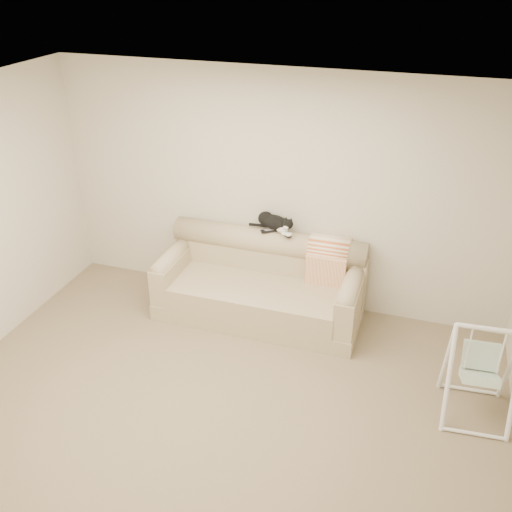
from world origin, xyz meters
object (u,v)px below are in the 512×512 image
at_px(sofa, 261,285).
at_px(baby_swing, 480,371).
at_px(remote_a, 269,231).
at_px(tuxedo_cat, 275,222).
at_px(remote_b, 286,234).

bearing_deg(sofa, baby_swing, -22.38).
bearing_deg(remote_a, tuxedo_cat, 37.48).
bearing_deg(remote_a, remote_b, -4.34).
bearing_deg(tuxedo_cat, remote_b, -20.64).
bearing_deg(baby_swing, remote_a, 152.76).
relative_size(tuxedo_cat, baby_swing, 0.57).
bearing_deg(sofa, remote_a, 85.68).
xyz_separation_m(sofa, remote_a, (0.02, 0.22, 0.56)).
bearing_deg(baby_swing, tuxedo_cat, 151.42).
xyz_separation_m(sofa, tuxedo_cat, (0.07, 0.26, 0.65)).
height_order(remote_a, baby_swing, remote_a).
bearing_deg(baby_swing, remote_b, 150.90).
relative_size(remote_b, tuxedo_cat, 0.30).
bearing_deg(remote_b, tuxedo_cat, 159.36).
bearing_deg(tuxedo_cat, baby_swing, -28.58).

